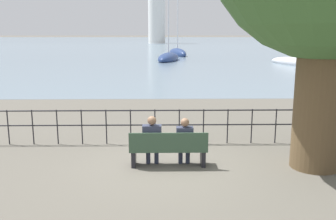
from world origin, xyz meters
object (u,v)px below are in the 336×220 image
object	(u,v)px
seated_person_left	(152,138)
sailboat_4	(299,62)
park_bench	(168,149)
sailboat_1	(168,58)
harbor_lighthouse	(157,11)
sailboat_2	(177,53)
seated_person_right	(185,139)

from	to	relation	value
seated_person_left	sailboat_4	size ratio (longest dim) A/B	0.12
park_bench	sailboat_4	distance (m)	33.13
sailboat_1	sailboat_4	world-z (taller)	sailboat_1
seated_person_left	harbor_lighthouse	world-z (taller)	harbor_lighthouse
park_bench	sailboat_2	size ratio (longest dim) A/B	0.16
sailboat_1	sailboat_4	size ratio (longest dim) A/B	1.16
seated_person_left	seated_person_right	world-z (taller)	seated_person_left
sailboat_4	seated_person_right	bearing A→B (deg)	-136.44
sailboat_1	harbor_lighthouse	world-z (taller)	harbor_lighthouse
seated_person_left	sailboat_2	bearing A→B (deg)	86.71
seated_person_right	sailboat_4	bearing A→B (deg)	65.19
seated_person_right	sailboat_1	xyz separation A→B (m)	(0.32, 36.27, -0.33)
seated_person_left	harbor_lighthouse	xyz separation A→B (m)	(-1.09, 115.47, 9.52)
sailboat_1	harbor_lighthouse	distance (m)	79.84
park_bench	seated_person_right	distance (m)	0.48
park_bench	harbor_lighthouse	bearing A→B (deg)	90.74
seated_person_right	seated_person_left	bearing A→B (deg)	-179.74
sailboat_2	harbor_lighthouse	distance (m)	69.65
seated_person_right	harbor_lighthouse	size ratio (longest dim) A/B	0.06
park_bench	seated_person_left	distance (m)	0.49
sailboat_2	seated_person_right	bearing A→B (deg)	-105.17
seated_person_right	sailboat_2	bearing A→B (deg)	87.70
sailboat_4	harbor_lighthouse	size ratio (longest dim) A/B	0.49
seated_person_left	sailboat_1	size ratio (longest dim) A/B	0.10
park_bench	sailboat_4	bearing A→B (deg)	64.61
seated_person_left	sailboat_1	xyz separation A→B (m)	(1.14, 36.28, -0.36)
seated_person_right	sailboat_4	xyz separation A→B (m)	(13.80, 29.85, -0.38)
park_bench	sailboat_1	bearing A→B (deg)	88.85
park_bench	harbor_lighthouse	xyz separation A→B (m)	(-1.50, 115.54, 9.79)
sailboat_2	seated_person_left	bearing A→B (deg)	-106.17
sailboat_1	seated_person_left	bearing A→B (deg)	-79.69
sailboat_1	sailboat_4	xyz separation A→B (m)	(13.47, -6.42, -0.05)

